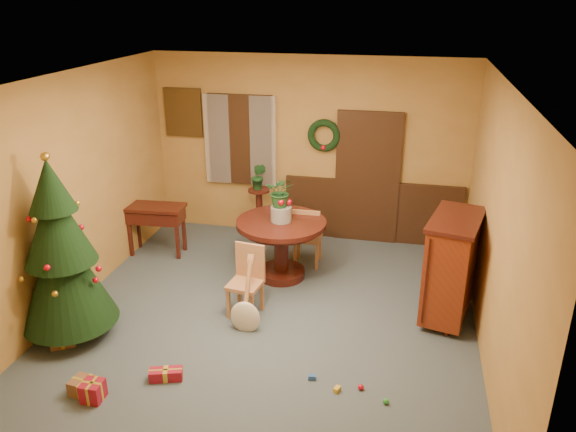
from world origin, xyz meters
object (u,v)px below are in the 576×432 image
(dining_table, at_px, (281,238))
(chair_near, at_px, (247,277))
(writing_desk, at_px, (156,218))
(sideboard, at_px, (451,265))
(christmas_tree, at_px, (61,254))

(dining_table, height_order, chair_near, chair_near)
(dining_table, xyz_separation_m, writing_desk, (-2.03, 0.35, -0.01))
(chair_near, xyz_separation_m, sideboard, (2.44, 0.40, 0.23))
(dining_table, relative_size, writing_desk, 1.37)
(chair_near, height_order, christmas_tree, christmas_tree)
(christmas_tree, height_order, sideboard, christmas_tree)
(chair_near, relative_size, sideboard, 0.67)
(chair_near, distance_m, christmas_tree, 2.17)
(chair_near, relative_size, christmas_tree, 0.40)
(dining_table, bearing_deg, chair_near, -101.54)
(christmas_tree, bearing_deg, writing_desk, 89.02)
(writing_desk, xyz_separation_m, sideboard, (4.26, -0.94, 0.13))
(sideboard, bearing_deg, chair_near, -170.69)
(dining_table, bearing_deg, sideboard, -14.96)
(christmas_tree, bearing_deg, dining_table, 43.11)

